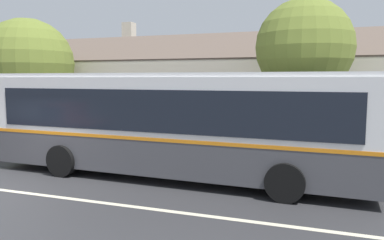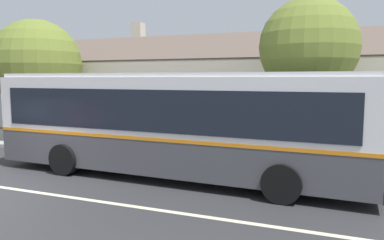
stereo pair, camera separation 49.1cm
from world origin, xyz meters
name	(u,v)px [view 1 (the left image)]	position (x,y,z in m)	size (l,w,h in m)	color
ground_plane	(5,190)	(0.00, 0.00, 0.00)	(300.00, 300.00, 0.00)	#2D2D30
sidewalk_far	(118,149)	(0.00, 6.00, 0.07)	(60.00, 3.00, 0.15)	#9E9E99
lane_divider_stripe	(5,190)	(0.00, 0.00, 0.00)	(60.00, 0.16, 0.01)	beige
community_building	(214,95)	(2.08, 13.51, 2.06)	(22.93, 10.38, 6.69)	beige
transit_bus	(172,122)	(3.78, 2.90, 1.73)	(11.85, 3.02, 3.22)	#47474C
bench_by_building	(65,137)	(-2.21, 5.40, 0.57)	(1.72, 0.51, 0.94)	brown
bench_down_street	(167,141)	(2.39, 5.76, 0.58)	(1.87, 0.51, 0.94)	brown
street_tree_primary	(304,51)	(7.44, 6.74, 4.07)	(3.55, 3.55, 5.97)	#4C3828
street_tree_secondary	(29,68)	(-5.09, 6.64, 3.56)	(4.28, 4.28, 5.87)	#4C3828
bus_stop_sign	(381,125)	(9.88, 4.99, 1.64)	(0.36, 0.07, 2.40)	gray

